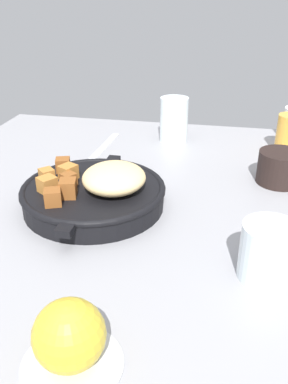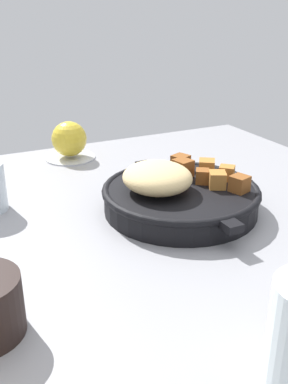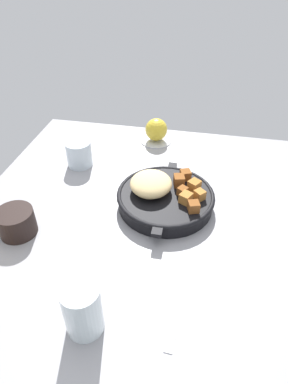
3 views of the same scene
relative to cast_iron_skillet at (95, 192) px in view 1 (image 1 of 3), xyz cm
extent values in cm
cube|color=gray|center=(-4.73, 4.65, -4.22)|extent=(93.57, 90.07, 2.40)
cylinder|color=black|center=(-0.12, -0.41, -1.05)|extent=(24.72, 24.72, 3.93)
torus|color=black|center=(-0.12, -0.41, 0.60)|extent=(25.42, 25.42, 1.20)
cube|color=black|center=(13.44, -0.41, 0.32)|extent=(2.64, 2.40, 1.20)
cube|color=black|center=(-13.69, -0.41, 0.32)|extent=(2.64, 2.40, 1.20)
ellipsoid|color=#DBBC7F|center=(0.43, 3.59, 3.19)|extent=(11.42, 10.81, 4.55)
cube|color=brown|center=(0.29, -4.65, 2.06)|extent=(3.08, 3.04, 2.29)
cube|color=#A86B2D|center=(-2.40, -5.74, 2.21)|extent=(3.72, 3.61, 2.59)
cube|color=brown|center=(4.22, -3.27, 2.40)|extent=(3.52, 3.30, 2.97)
cube|color=#A86B2D|center=(3.19, -7.38, 2.24)|extent=(3.80, 3.76, 2.65)
cube|color=#A86B2D|center=(-0.40, -9.01, 2.13)|extent=(3.31, 3.32, 2.44)
cube|color=brown|center=(7.38, -4.67, 2.22)|extent=(3.41, 3.43, 2.62)
cube|color=brown|center=(-5.32, -7.89, 2.19)|extent=(3.23, 3.24, 2.56)
cylinder|color=#B7BABF|center=(33.26, 7.71, -2.72)|extent=(10.78, 10.78, 0.60)
sphere|color=gold|center=(33.26, 7.71, 1.32)|extent=(7.48, 7.48, 7.48)
cube|color=silver|center=(-29.49, -7.09, -2.84)|extent=(19.04, 2.64, 0.36)
cylinder|color=black|center=(-16.83, 32.78, 0.20)|extent=(8.87, 8.87, 6.43)
cylinder|color=silver|center=(14.11, 28.32, 0.90)|extent=(7.70, 7.70, 7.84)
cylinder|color=silver|center=(-36.87, 8.94, 2.48)|extent=(6.97, 6.97, 11.01)
camera|label=1|loc=(60.95, 20.80, 32.45)|focal=38.21mm
camera|label=2|loc=(-57.38, 34.13, 28.48)|focal=42.17mm
camera|label=3|loc=(-66.79, -7.93, 54.46)|focal=31.04mm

